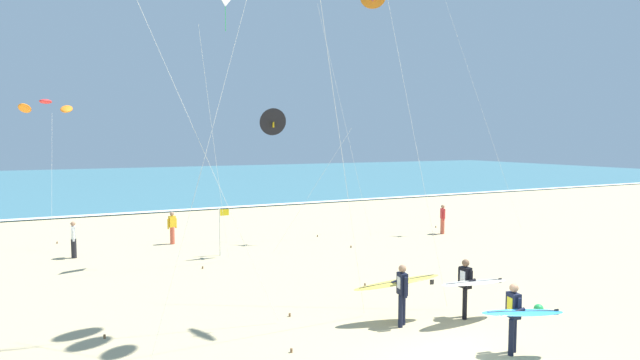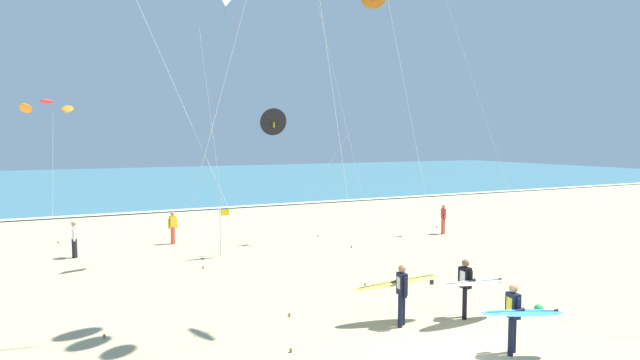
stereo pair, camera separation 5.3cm
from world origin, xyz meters
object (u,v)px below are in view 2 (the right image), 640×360
object	(u,v)px
bystander_red_top	(443,219)
beach_ball	(539,309)
bystander_yellow_top	(173,227)
bystander_white_top	(74,239)
kite_delta_charcoal_far	(273,122)
surfer_trailing	(469,284)
kite_arc_scarlet_distant	(47,107)
lifeguard_flag	(221,227)
surfer_third	(399,287)
surfer_lead	(517,313)
kite_diamond_ivory_near	(225,2)

from	to	relation	value
bystander_red_top	beach_ball	distance (m)	13.01
bystander_yellow_top	bystander_white_top	bearing A→B (deg)	-164.61
kite_delta_charcoal_far	surfer_trailing	bearing A→B (deg)	-79.64
kite_arc_scarlet_distant	beach_ball	bearing A→B (deg)	-50.81
lifeguard_flag	surfer_third	bearing A→B (deg)	-78.89
surfer_lead	bystander_red_top	bearing A→B (deg)	56.76
surfer_trailing	beach_ball	xyz separation A→B (m)	(2.21, -0.49, -0.90)
lifeguard_flag	beach_ball	xyz separation A→B (m)	(6.25, -11.69, -1.13)
kite_delta_charcoal_far	kite_arc_scarlet_distant	bearing A→B (deg)	150.33
surfer_third	bystander_white_top	xyz separation A→B (m)	(-7.91, 12.90, -0.24)
kite_delta_charcoal_far	bystander_yellow_top	world-z (taller)	kite_delta_charcoal_far
kite_diamond_ivory_near	bystander_red_top	size ratio (longest dim) A/B	7.35
surfer_third	kite_delta_charcoal_far	world-z (taller)	kite_delta_charcoal_far
kite_diamond_ivory_near	bystander_white_top	size ratio (longest dim) A/B	7.35
surfer_trailing	bystander_red_top	size ratio (longest dim) A/B	1.51
kite_diamond_ivory_near	kite_delta_charcoal_far	xyz separation A→B (m)	(2.22, 0.44, -4.79)
lifeguard_flag	beach_ball	size ratio (longest dim) A/B	7.50
bystander_red_top	lifeguard_flag	xyz separation A→B (m)	(-12.16, 0.12, 0.45)
kite_arc_scarlet_distant	lifeguard_flag	distance (m)	9.55
kite_delta_charcoal_far	bystander_white_top	distance (m)	9.95
surfer_lead	surfer_third	world-z (taller)	same
lifeguard_flag	bystander_red_top	bearing A→B (deg)	-0.55
bystander_yellow_top	beach_ball	size ratio (longest dim) A/B	5.68
kite_delta_charcoal_far	lifeguard_flag	world-z (taller)	kite_delta_charcoal_far
kite_delta_charcoal_far	bystander_white_top	bearing A→B (deg)	158.53
kite_delta_charcoal_far	lifeguard_flag	xyz separation A→B (m)	(-2.15, 0.83, -4.58)
surfer_lead	bystander_white_top	xyz separation A→B (m)	(-9.13, 15.95, -0.23)
surfer_trailing	bystander_yellow_top	bearing A→B (deg)	110.49
lifeguard_flag	surfer_trailing	bearing A→B (deg)	-70.15
kite_diamond_ivory_near	beach_ball	xyz separation A→B (m)	(6.33, -10.42, -10.50)
bystander_white_top	bystander_yellow_top	xyz separation A→B (m)	(4.38, 1.21, 0.00)
kite_delta_charcoal_far	surfer_lead	bearing A→B (deg)	-84.86
surfer_lead	kite_diamond_ivory_near	xyz separation A→B (m)	(-3.37, 12.37, 9.59)
kite_diamond_ivory_near	bystander_yellow_top	world-z (taller)	kite_diamond_ivory_near
kite_arc_scarlet_distant	bystander_white_top	distance (m)	6.13
kite_arc_scarlet_distant	surfer_lead	bearing A→B (deg)	-60.70
surfer_lead	kite_diamond_ivory_near	world-z (taller)	kite_diamond_ivory_near
bystander_white_top	bystander_yellow_top	distance (m)	4.54
kite_delta_charcoal_far	beach_ball	distance (m)	12.94
surfer_lead	surfer_trailing	bearing A→B (deg)	73.09
surfer_third	kite_delta_charcoal_far	size ratio (longest dim) A/B	0.40
bystander_white_top	bystander_yellow_top	size ratio (longest dim) A/B	1.00
bystander_red_top	lifeguard_flag	bearing A→B (deg)	179.45
surfer_third	beach_ball	size ratio (longest dim) A/B	9.31
surfer_trailing	kite_arc_scarlet_distant	distance (m)	19.61
kite_diamond_ivory_near	lifeguard_flag	bearing A→B (deg)	86.62
surfer_lead	beach_ball	bearing A→B (deg)	33.48
bystander_white_top	kite_arc_scarlet_distant	bearing A→B (deg)	115.02
surfer_lead	kite_delta_charcoal_far	distance (m)	13.74
bystander_white_top	kite_delta_charcoal_far	bearing A→B (deg)	-21.47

